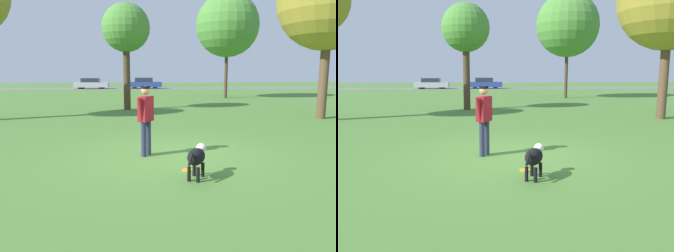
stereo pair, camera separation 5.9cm
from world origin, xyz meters
The scene contains 9 objects.
ground_plane centered at (0.00, 0.00, 0.00)m, with size 120.00×120.00×0.00m, color #4C7A33.
far_road_strip centered at (0.00, 35.16, 0.01)m, with size 120.00×6.00×0.01m.
person centered at (-0.54, 0.01, 1.03)m, with size 0.46×0.61×1.74m.
dog centered at (0.40, -1.88, 0.43)m, with size 0.57×0.93×0.64m.
frisbee centered at (0.29, -1.36, 0.01)m, with size 0.25×0.25×0.02m.
tree_mid_center centered at (-1.25, 10.45, 4.39)m, with size 2.62×2.62×5.78m.
tree_far_right centered at (6.55, 18.28, 5.76)m, with size 5.00×5.00×8.27m.
parked_car_silver centered at (-6.40, 34.86, 0.67)m, with size 4.34×1.90×1.36m.
parked_car_blue centered at (0.40, 35.07, 0.69)m, with size 4.43×1.84×1.41m.
Camera 1 is at (-0.77, -8.00, 2.06)m, focal length 35.00 mm.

